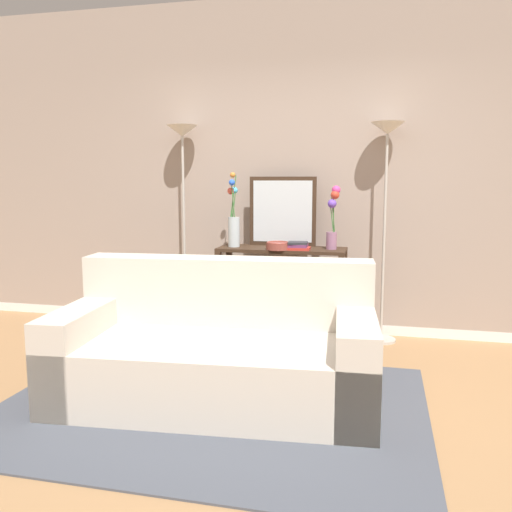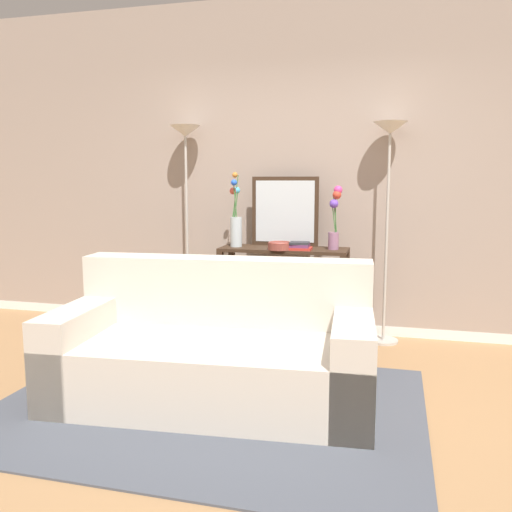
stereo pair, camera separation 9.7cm
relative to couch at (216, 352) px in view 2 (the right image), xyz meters
The scene contains 13 objects.
ground_plane 0.50m from the couch, 39.21° to the right, with size 16.00×16.00×0.02m, color #9E754C.
back_wall 2.18m from the couch, 80.59° to the left, with size 12.00×0.15×3.04m.
area_rug 0.34m from the couch, 88.22° to the right, with size 2.63×1.94×0.01m.
couch is the anchor object (origin of this frame).
console_table 1.41m from the couch, 83.35° to the left, with size 1.11×0.39×0.82m.
floor_lamp_left 2.09m from the couch, 117.78° to the left, with size 0.28×0.28×1.91m.
floor_lamp_right 2.18m from the couch, 55.98° to the left, with size 0.28×0.28×1.89m.
wall_mirror 1.75m from the couch, 85.02° to the left, with size 0.60×0.02×0.62m.
vase_tall_flowers 1.57m from the couch, 101.30° to the left, with size 0.11×0.13×0.66m.
vase_short_flowers 1.68m from the couch, 66.36° to the left, with size 0.11×0.12×0.54m.
fruit_bowl 1.37m from the couch, 83.11° to the left, with size 0.20×0.20×0.07m.
book_stack 1.43m from the couch, 76.28° to the left, with size 0.21×0.16×0.07m.
book_row_under_console 1.40m from the couch, 95.29° to the left, with size 0.32×0.18×0.13m.
Camera 2 is at (0.81, -2.92, 1.41)m, focal length 37.55 mm.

